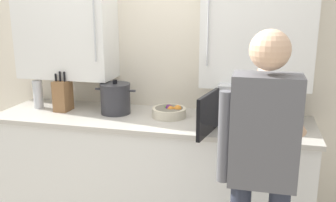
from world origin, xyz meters
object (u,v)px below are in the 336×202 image
object	(u,v)px
person_figure	(262,157)
stock_pot	(115,98)
thermos_flask	(38,94)
fruit_bowl	(169,112)
knife_block	(63,95)
microwave_oven	(251,103)

from	to	relation	value
person_figure	stock_pot	bearing A→B (deg)	144.41
stock_pot	thermos_flask	bearing A→B (deg)	-179.05
person_figure	fruit_bowl	bearing A→B (deg)	130.53
knife_block	person_figure	distance (m)	1.76
thermos_flask	person_figure	size ratio (longest dim) A/B	0.14
stock_pot	knife_block	bearing A→B (deg)	-176.43
thermos_flask	knife_block	world-z (taller)	knife_block
microwave_oven	knife_block	xyz separation A→B (m)	(-1.49, -0.02, -0.02)
fruit_bowl	knife_block	xyz separation A→B (m)	(-0.88, -0.03, 0.08)
thermos_flask	person_figure	world-z (taller)	person_figure
microwave_oven	person_figure	xyz separation A→B (m)	(0.08, -0.80, -0.08)
thermos_flask	fruit_bowl	bearing A→B (deg)	0.71
thermos_flask	fruit_bowl	distance (m)	1.12
stock_pot	microwave_oven	bearing A→B (deg)	-0.36
microwave_oven	stock_pot	distance (m)	1.05
stock_pot	knife_block	xyz separation A→B (m)	(-0.44, -0.03, 0.00)
microwave_oven	fruit_bowl	bearing A→B (deg)	179.15
microwave_oven	knife_block	size ratio (longest dim) A/B	2.16
microwave_oven	stock_pot	xyz separation A→B (m)	(-1.05, 0.01, -0.03)
fruit_bowl	knife_block	size ratio (longest dim) A/B	0.80
thermos_flask	knife_block	distance (m)	0.24
stock_pot	person_figure	bearing A→B (deg)	-35.59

